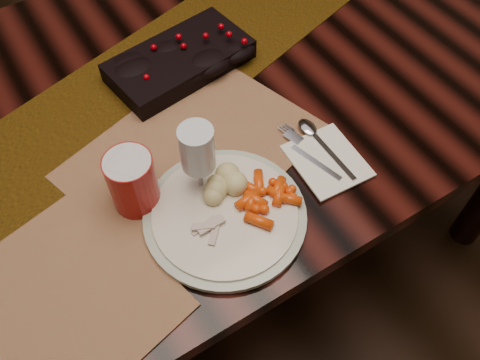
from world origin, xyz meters
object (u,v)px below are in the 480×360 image
dinner_plate (225,215)px  napkin (327,161)px  placemat_main (193,151)px  baby_carrots (264,195)px  red_cup (133,182)px  turkey_shreds (211,229)px  wine_glass (199,163)px  mashed_potatoes (218,179)px  dining_table (188,192)px  centerpiece (179,58)px

dinner_plate → napkin: 0.23m
placemat_main → baby_carrots: baby_carrots is taller
napkin → red_cup: size_ratio=1.25×
turkey_shreds → napkin: bearing=4.9°
wine_glass → napkin: bearing=-16.7°
red_cup → placemat_main: bearing=18.8°
dinner_plate → mashed_potatoes: 0.07m
mashed_potatoes → napkin: 0.22m
placemat_main → wine_glass: size_ratio=2.72×
baby_carrots → mashed_potatoes: bearing=130.2°
napkin → dinner_plate: bearing=-175.5°
dining_table → mashed_potatoes: size_ratio=21.60×
centerpiece → dining_table: bearing=-130.0°
baby_carrots → wine_glass: (-0.08, 0.09, 0.06)m
dinner_plate → red_cup: red_cup is taller
centerpiece → mashed_potatoes: same height
turkey_shreds → wine_glass: size_ratio=0.45×
mashed_potatoes → placemat_main: bearing=87.3°
turkey_shreds → napkin: (0.27, 0.02, -0.02)m
dinner_plate → red_cup: bearing=135.3°
centerpiece → red_cup: 0.36m
centerpiece → placemat_main: size_ratio=0.67×
dining_table → red_cup: size_ratio=15.16×
centerpiece → placemat_main: bearing=-112.1°
dinner_plate → baby_carrots: size_ratio=2.57×
dining_table → baby_carrots: (0.01, -0.34, 0.40)m
placemat_main → turkey_shreds: (-0.06, -0.19, 0.03)m
dinner_plate → baby_carrots: bearing=-8.3°
placemat_main → dinner_plate: dinner_plate is taller
napkin → red_cup: red_cup is taller
wine_glass → mashed_potatoes: bearing=-37.4°
placemat_main → dinner_plate: size_ratio=1.57×
centerpiece → placemat_main: 0.24m
dining_table → red_cup: 0.52m
dining_table → napkin: 0.53m
mashed_potatoes → red_cup: (-0.14, 0.06, 0.02)m
red_cup → dining_table: bearing=49.1°
dining_table → wine_glass: 0.53m
baby_carrots → dining_table: bearing=92.5°
turkey_shreds → mashed_potatoes: bearing=52.4°
mashed_potatoes → napkin: (0.21, -0.05, -0.04)m
centerpiece → baby_carrots: bearing=-95.5°
napkin → wine_glass: size_ratio=0.87×
napkin → red_cup: bearing=165.8°
placemat_main → napkin: 0.26m
centerpiece → baby_carrots: 0.40m
dining_table → placemat_main: (-0.04, -0.16, 0.38)m
dining_table → turkey_shreds: (-0.10, -0.34, 0.40)m
napkin → turkey_shreds: bearing=-171.4°
placemat_main → turkey_shreds: 0.20m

